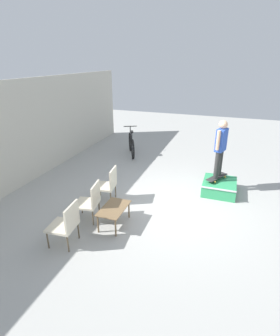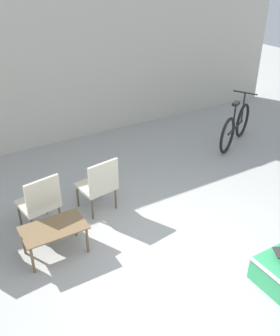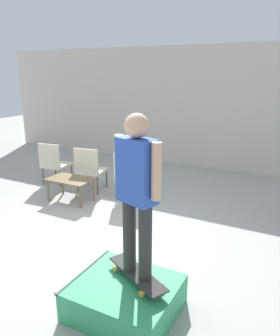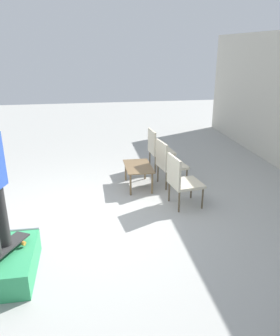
{
  "view_description": "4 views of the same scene",
  "coord_description": "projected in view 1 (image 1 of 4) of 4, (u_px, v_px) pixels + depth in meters",
  "views": [
    {
      "loc": [
        -5.79,
        -1.1,
        3.49
      ],
      "look_at": [
        0.09,
        0.99,
        0.88
      ],
      "focal_mm": 28.0,
      "sensor_mm": 36.0,
      "label": 1
    },
    {
      "loc": [
        -2.29,
        -2.84,
        3.57
      ],
      "look_at": [
        0.12,
        1.21,
        0.9
      ],
      "focal_mm": 40.0,
      "sensor_mm": 36.0,
      "label": 2
    },
    {
      "loc": [
        2.62,
        -3.42,
        2.37
      ],
      "look_at": [
        0.32,
        0.93,
        0.92
      ],
      "focal_mm": 35.0,
      "sensor_mm": 36.0,
      "label": 3
    },
    {
      "loc": [
        4.73,
        0.17,
        2.65
      ],
      "look_at": [
        0.04,
        0.95,
        0.88
      ],
      "focal_mm": 35.0,
      "sensor_mm": 36.0,
      "label": 4
    }
  ],
  "objects": [
    {
      "name": "patio_chair_right",
      "position": [
        108.0,
        183.0,
        6.79
      ],
      "size": [
        0.59,
        0.59,
        0.92
      ],
      "rotation": [
        0.0,
        0.0,
        3.28
      ],
      "color": "brown",
      "rests_on": "ground_plane"
    },
    {
      "name": "house_wall_back",
      "position": [
        23.0,
        134.0,
        7.54
      ],
      "size": [
        12.0,
        0.06,
        3.0
      ],
      "color": "beige",
      "rests_on": "ground_plane"
    },
    {
      "name": "skate_ramp_box",
      "position": [
        219.0,
        187.0,
        7.37
      ],
      "size": [
        1.04,
        0.89,
        0.35
      ],
      "color": "#339E60",
      "rests_on": "ground_plane"
    },
    {
      "name": "person_skater",
      "position": [
        221.0,
        145.0,
        7.02
      ],
      "size": [
        0.55,
        0.3,
        1.6
      ],
      "rotation": [
        0.0,
        0.0,
        -0.3
      ],
      "color": "#2D2D2D",
      "rests_on": "skateboard_on_ramp"
    },
    {
      "name": "patio_chair_center",
      "position": [
        90.0,
        200.0,
        5.98
      ],
      "size": [
        0.6,
        0.6,
        0.92
      ],
      "rotation": [
        0.0,
        0.0,
        3.31
      ],
      "color": "brown",
      "rests_on": "ground_plane"
    },
    {
      "name": "bicycle",
      "position": [
        131.0,
        145.0,
        10.16
      ],
      "size": [
        1.55,
        0.84,
        1.06
      ],
      "rotation": [
        0.0,
        0.0,
        0.48
      ],
      "color": "black",
      "rests_on": "ground_plane"
    },
    {
      "name": "patio_chair_left",
      "position": [
        66.0,
        223.0,
        5.16
      ],
      "size": [
        0.56,
        0.56,
        0.92
      ],
      "rotation": [
        0.0,
        0.0,
        3.23
      ],
      "color": "brown",
      "rests_on": "ground_plane"
    },
    {
      "name": "coffee_table",
      "position": [
        114.0,
        210.0,
        5.83
      ],
      "size": [
        0.86,
        0.51,
        0.44
      ],
      "color": "brown",
      "rests_on": "ground_plane"
    },
    {
      "name": "ground_plane",
      "position": [
        175.0,
        206.0,
        6.72
      ],
      "size": [
        24.0,
        24.0,
        0.0
      ],
      "primitive_type": "plane",
      "color": "#A8A8A3"
    },
    {
      "name": "skateboard_on_ramp",
      "position": [
        217.0,
        177.0,
        7.38
      ],
      "size": [
        0.8,
        0.56,
        0.07
      ],
      "rotation": [
        0.0,
        0.0,
        -0.5
      ],
      "color": "#2D2D2D",
      "rests_on": "skate_ramp_box"
    }
  ]
}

